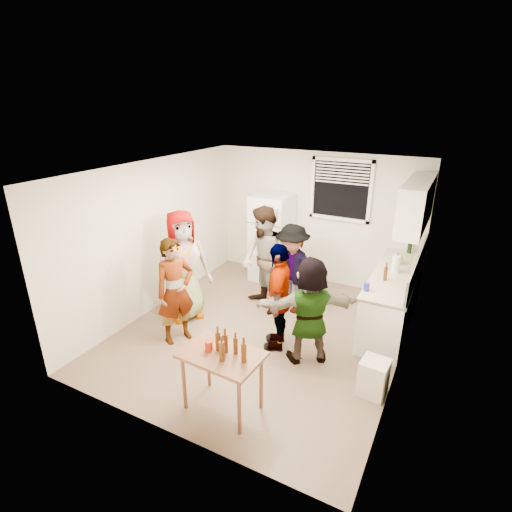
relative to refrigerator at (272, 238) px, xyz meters
The scene contains 23 objects.
room 2.20m from the refrigerator, 68.25° to the right, with size 4.00×4.50×2.50m, color silver, non-canonical shape.
window 1.60m from the refrigerator, 15.38° to the left, with size 1.12×0.10×1.06m, color white, non-canonical shape.
refrigerator is the anchor object (origin of this frame).
counter_lower 2.59m from the refrigerator, 16.59° to the right, with size 0.60×2.20×0.86m, color white.
countertop 2.56m from the refrigerator, 16.59° to the right, with size 0.64×2.22×0.04m, color beige.
backsplash 2.84m from the refrigerator, 14.94° to the right, with size 0.03×2.20×0.36m, color #A6A199.
upper_cabinets 2.85m from the refrigerator, 11.61° to the right, with size 0.34×1.60×0.70m, color white.
kettle 2.43m from the refrigerator, ahead, with size 0.23×0.19×0.19m, color silver, non-canonical shape.
paper_towel 2.53m from the refrigerator, 16.23° to the right, with size 0.12×0.12×0.27m, color white.
wine_bottle 2.51m from the refrigerator, ahead, with size 0.08×0.08×0.30m, color black.
beer_bottle_counter 2.59m from the refrigerator, 24.63° to the right, with size 0.05×0.05×0.21m, color #47230C.
blue_cup 2.68m from the refrigerator, 35.10° to the right, with size 0.08×0.08×0.11m, color #2023AA.
picture_frame 2.69m from the refrigerator, ahead, with size 0.02×0.19×0.16m, color #F0E25B.
trash_bin 3.62m from the refrigerator, 44.06° to the right, with size 0.32×0.32×0.47m, color silver.
serving_table 3.80m from the refrigerator, 73.02° to the right, with size 0.89×0.60×0.76m, color brown, non-canonical shape.
beer_bottle_table 3.68m from the refrigerator, 70.61° to the right, with size 0.05×0.05×0.20m, color #47230C.
red_cup 3.68m from the refrigerator, 75.43° to the right, with size 0.09×0.09×0.12m, color #A21C10.
guest_grey 2.27m from the refrigerator, 106.49° to the right, with size 0.88×1.81×0.57m, color #969696.
guest_stripe 2.78m from the refrigerator, 96.01° to the right, with size 0.58×1.59×0.38m, color #141933.
guest_back_left 1.54m from the refrigerator, 69.84° to the right, with size 0.87×1.79×0.68m, color #513825.
guest_back_right 1.59m from the refrigerator, 49.91° to the right, with size 0.99×1.53×0.57m, color #44454A.
guest_black 2.51m from the refrigerator, 61.99° to the right, with size 0.93×1.59×0.39m, color black.
guest_orange 2.85m from the refrigerator, 53.66° to the right, with size 1.40×1.51×0.45m, color #DE8151.
Camera 1 is at (2.39, -4.76, 3.38)m, focal length 28.00 mm.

